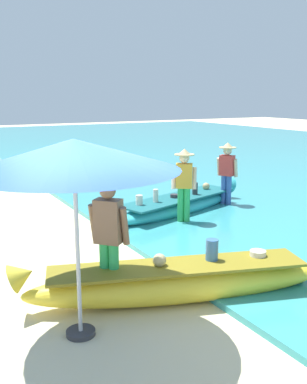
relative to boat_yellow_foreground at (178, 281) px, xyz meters
The scene contains 8 objects.
ground_plane 1.15m from the boat_yellow_foreground, behind, with size 80.00×80.00×0.00m, color beige.
boat_yellow_foreground is the anchor object (origin of this frame).
boat_cyan_midground 4.64m from the boat_yellow_foreground, 57.62° to the left, with size 4.30×1.94×0.78m.
person_vendor_hatted 3.83m from the boat_yellow_foreground, 56.01° to the left, with size 0.56×0.47×1.75m.
person_tourist_customer 1.19m from the boat_yellow_foreground, 157.12° to the left, with size 0.52×0.54×1.75m.
person_vendor_assistant 5.63m from the boat_yellow_foreground, 44.96° to the left, with size 0.46×0.57×1.71m.
patio_umbrella_large 2.46m from the boat_yellow_foreground, behind, with size 2.43×2.43×2.41m.
cooler_box 1.78m from the boat_yellow_foreground, ahead, with size 0.47×0.35×0.37m, color blue.
Camera 1 is at (-2.03, -4.95, 2.89)m, focal length 41.19 mm.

